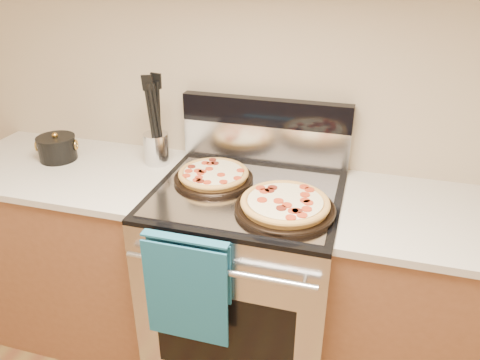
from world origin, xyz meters
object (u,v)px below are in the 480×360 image
(range_body, at_px, (246,283))
(utensil_crock, at_px, (157,148))
(pepperoni_pizza_front, at_px, (285,205))
(pepperoni_pizza_back, at_px, (214,175))
(saucepan, at_px, (57,149))

(range_body, xyz_separation_m, utensil_crock, (-0.48, 0.18, 0.53))
(pepperoni_pizza_front, bearing_deg, range_body, 147.03)
(pepperoni_pizza_back, relative_size, pepperoni_pizza_front, 0.89)
(saucepan, bearing_deg, range_body, -5.30)
(range_body, relative_size, pepperoni_pizza_front, 2.41)
(pepperoni_pizza_back, relative_size, utensil_crock, 2.30)
(pepperoni_pizza_front, xyz_separation_m, saucepan, (-1.13, 0.20, 0.01))
(utensil_crock, bearing_deg, saucepan, -168.73)
(range_body, distance_m, pepperoni_pizza_back, 0.53)
(pepperoni_pizza_back, xyz_separation_m, pepperoni_pizza_front, (0.34, -0.17, 0.00))
(range_body, distance_m, utensil_crock, 0.74)
(pepperoni_pizza_front, distance_m, utensil_crock, 0.72)
(saucepan, bearing_deg, utensil_crock, 11.27)
(utensil_crock, xyz_separation_m, saucepan, (-0.47, -0.09, -0.02))
(utensil_crock, bearing_deg, range_body, -20.65)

